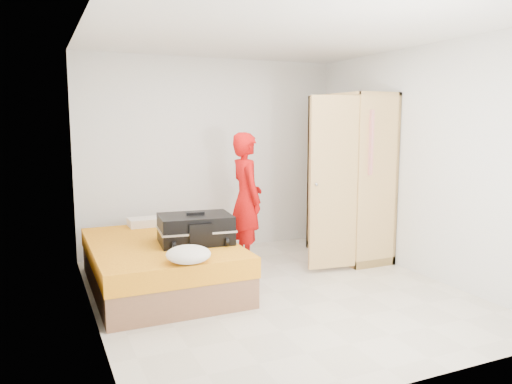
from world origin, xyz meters
name	(u,v)px	position (x,y,z in m)	size (l,w,h in m)	color
room	(277,167)	(0.00, 0.00, 1.30)	(4.00, 4.02, 2.60)	beige
bed	(161,264)	(-1.05, 0.65, 0.25)	(1.42, 2.02, 0.50)	brown
wardrobe	(348,181)	(1.45, 0.86, 1.00)	(1.17, 1.20, 2.10)	#E2B46E
person	(246,199)	(0.13, 1.11, 0.81)	(0.59, 0.39, 1.63)	red
suitcase	(195,229)	(-0.72, 0.45, 0.65)	(0.81, 0.64, 0.32)	black
round_cushion	(188,254)	(-1.01, -0.25, 0.58)	(0.41, 0.41, 0.15)	white
pillow	(151,222)	(-0.96, 1.50, 0.55)	(0.54, 0.27, 0.10)	white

